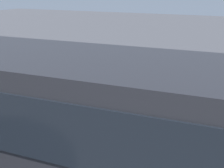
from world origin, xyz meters
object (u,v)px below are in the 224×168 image
(tour_bus, at_px, (34,128))
(spectator_far_left, at_px, (139,114))
(parked_motorcycle_silver, at_px, (11,119))
(stunt_motorcycle, at_px, (127,67))
(spectator_right, at_px, (28,97))
(traffic_cone, at_px, (177,84))
(spectator_centre, at_px, (61,102))
(spectator_left, at_px, (103,108))

(tour_bus, bearing_deg, spectator_far_left, -114.33)
(tour_bus, relative_size, parked_motorcycle_silver, 4.50)
(spectator_far_left, xyz_separation_m, stunt_motorcycle, (2.13, -4.47, 0.05))
(tour_bus, height_order, spectator_right, tour_bus)
(tour_bus, distance_m, traffic_cone, 8.36)
(spectator_centre, bearing_deg, stunt_motorcycle, -94.52)
(spectator_centre, bearing_deg, spectator_far_left, -176.78)
(spectator_far_left, height_order, spectator_left, spectator_far_left)
(spectator_left, relative_size, parked_motorcycle_silver, 0.81)
(parked_motorcycle_silver, distance_m, stunt_motorcycle, 5.65)
(tour_bus, relative_size, traffic_cone, 14.65)
(spectator_left, distance_m, traffic_cone, 5.37)
(spectator_right, height_order, stunt_motorcycle, stunt_motorcycle)
(spectator_centre, xyz_separation_m, traffic_cone, (-2.47, -5.42, -0.71))
(tour_bus, relative_size, spectator_right, 5.15)
(spectator_far_left, relative_size, parked_motorcycle_silver, 0.83)
(spectator_centre, height_order, stunt_motorcycle, stunt_motorcycle)
(spectator_right, xyz_separation_m, traffic_cone, (-3.61, -5.59, -0.77))
(parked_motorcycle_silver, distance_m, traffic_cone, 7.27)
(spectator_far_left, bearing_deg, spectator_left, -3.41)
(spectator_far_left, relative_size, traffic_cone, 2.69)
(spectator_left, bearing_deg, spectator_far_left, 176.59)
(spectator_centre, height_order, traffic_cone, spectator_centre)
(spectator_left, distance_m, stunt_motorcycle, 4.51)
(spectator_left, distance_m, parked_motorcycle_silver, 2.96)
(spectator_far_left, relative_size, spectator_centre, 0.99)
(parked_motorcycle_silver, relative_size, traffic_cone, 3.25)
(spectator_left, xyz_separation_m, parked_motorcycle_silver, (2.76, 0.93, -0.50))
(spectator_far_left, bearing_deg, traffic_cone, -89.73)
(spectator_far_left, xyz_separation_m, spectator_centre, (2.49, 0.14, 0.01))
(tour_bus, bearing_deg, spectator_centre, -66.50)
(parked_motorcycle_silver, bearing_deg, tour_bus, 142.28)
(stunt_motorcycle, bearing_deg, tour_bus, 96.41)
(spectator_right, bearing_deg, tour_bus, 132.30)
(spectator_right, xyz_separation_m, stunt_motorcycle, (-1.51, -4.78, -0.03))
(traffic_cone, bearing_deg, parked_motorcycle_silver, 57.67)
(spectator_centre, relative_size, stunt_motorcycle, 0.91)
(spectator_centre, bearing_deg, spectator_left, -171.19)
(stunt_motorcycle, xyz_separation_m, traffic_cone, (-2.10, -0.80, -0.75))
(spectator_right, bearing_deg, spectator_centre, -171.60)
(traffic_cone, bearing_deg, stunt_motorcycle, 20.94)
(tour_bus, height_order, spectator_left, tour_bus)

